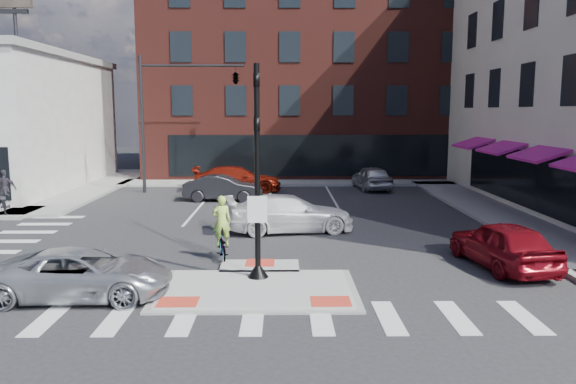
{
  "coord_description": "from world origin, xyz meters",
  "views": [
    {
      "loc": [
        0.7,
        -15.11,
        4.83
      ],
      "look_at": [
        0.9,
        4.35,
        2.0
      ],
      "focal_mm": 35.0,
      "sensor_mm": 36.0,
      "label": 1
    }
  ],
  "objects_px": {
    "white_pickup": "(290,214)",
    "pedestrian_a": "(1,197)",
    "pedestrian_b": "(5,188)",
    "bg_car_dark": "(223,188)",
    "silver_suv": "(82,274)",
    "bg_car_silver": "(372,177)",
    "cyclist": "(222,238)",
    "bg_car_red": "(237,179)",
    "red_sedan": "(503,244)"
  },
  "relations": [
    {
      "from": "silver_suv",
      "to": "white_pickup",
      "type": "distance_m",
      "value": 9.71
    },
    {
      "from": "silver_suv",
      "to": "pedestrian_a",
      "type": "bearing_deg",
      "value": 33.19
    },
    {
      "from": "red_sedan",
      "to": "bg_car_silver",
      "type": "distance_m",
      "value": 17.55
    },
    {
      "from": "silver_suv",
      "to": "cyclist",
      "type": "relative_size",
      "value": 2.18
    },
    {
      "from": "pedestrian_a",
      "to": "pedestrian_b",
      "type": "height_order",
      "value": "pedestrian_b"
    },
    {
      "from": "pedestrian_a",
      "to": "bg_car_silver",
      "type": "bearing_deg",
      "value": 22.51
    },
    {
      "from": "bg_car_silver",
      "to": "cyclist",
      "type": "xyz_separation_m",
      "value": [
        -7.5,
        -16.43,
        -0.03
      ]
    },
    {
      "from": "bg_car_silver",
      "to": "pedestrian_b",
      "type": "bearing_deg",
      "value": 14.31
    },
    {
      "from": "white_pickup",
      "to": "pedestrian_b",
      "type": "distance_m",
      "value": 14.67
    },
    {
      "from": "white_pickup",
      "to": "bg_car_red",
      "type": "distance_m",
      "value": 11.7
    },
    {
      "from": "bg_car_red",
      "to": "pedestrian_b",
      "type": "relative_size",
      "value": 2.81
    },
    {
      "from": "bg_car_red",
      "to": "white_pickup",
      "type": "bearing_deg",
      "value": -167.88
    },
    {
      "from": "pedestrian_b",
      "to": "bg_car_dark",
      "type": "bearing_deg",
      "value": 16.67
    },
    {
      "from": "white_pickup",
      "to": "cyclist",
      "type": "bearing_deg",
      "value": 141.96
    },
    {
      "from": "red_sedan",
      "to": "bg_car_red",
      "type": "distance_m",
      "value": 19.13
    },
    {
      "from": "silver_suv",
      "to": "bg_car_dark",
      "type": "xyz_separation_m",
      "value": [
        2.0,
        15.87,
        0.05
      ]
    },
    {
      "from": "bg_car_silver",
      "to": "pedestrian_a",
      "type": "bearing_deg",
      "value": 20.35
    },
    {
      "from": "bg_car_dark",
      "to": "pedestrian_a",
      "type": "distance_m",
      "value": 10.68
    },
    {
      "from": "bg_car_red",
      "to": "pedestrian_a",
      "type": "bearing_deg",
      "value": 126.96
    },
    {
      "from": "cyclist",
      "to": "pedestrian_a",
      "type": "xyz_separation_m",
      "value": [
        -10.72,
        7.2,
        0.25
      ]
    },
    {
      "from": "red_sedan",
      "to": "pedestrian_b",
      "type": "relative_size",
      "value": 2.33
    },
    {
      "from": "red_sedan",
      "to": "pedestrian_a",
      "type": "height_order",
      "value": "pedestrian_a"
    },
    {
      "from": "bg_car_dark",
      "to": "pedestrian_b",
      "type": "relative_size",
      "value": 2.23
    },
    {
      "from": "white_pickup",
      "to": "pedestrian_b",
      "type": "relative_size",
      "value": 2.74
    },
    {
      "from": "red_sedan",
      "to": "pedestrian_a",
      "type": "xyz_separation_m",
      "value": [
        -19.51,
        8.28,
        0.22
      ]
    },
    {
      "from": "red_sedan",
      "to": "bg_car_dark",
      "type": "height_order",
      "value": "red_sedan"
    },
    {
      "from": "red_sedan",
      "to": "white_pickup",
      "type": "xyz_separation_m",
      "value": [
        -6.52,
        5.28,
        -0.0
      ]
    },
    {
      "from": "silver_suv",
      "to": "white_pickup",
      "type": "xyz_separation_m",
      "value": [
        5.5,
        8.0,
        0.1
      ]
    },
    {
      "from": "red_sedan",
      "to": "bg_car_red",
      "type": "relative_size",
      "value": 0.83
    },
    {
      "from": "bg_car_dark",
      "to": "pedestrian_b",
      "type": "distance_m",
      "value": 10.69
    },
    {
      "from": "pedestrian_a",
      "to": "bg_car_red",
      "type": "bearing_deg",
      "value": 35.43
    },
    {
      "from": "white_pickup",
      "to": "pedestrian_a",
      "type": "height_order",
      "value": "pedestrian_a"
    },
    {
      "from": "bg_car_dark",
      "to": "pedestrian_a",
      "type": "height_order",
      "value": "pedestrian_a"
    },
    {
      "from": "red_sedan",
      "to": "white_pickup",
      "type": "height_order",
      "value": "red_sedan"
    },
    {
      "from": "bg_car_dark",
      "to": "bg_car_silver",
      "type": "bearing_deg",
      "value": -60.0
    },
    {
      "from": "pedestrian_a",
      "to": "silver_suv",
      "type": "bearing_deg",
      "value": -60.06
    },
    {
      "from": "pedestrian_a",
      "to": "pedestrian_b",
      "type": "relative_size",
      "value": 0.87
    },
    {
      "from": "silver_suv",
      "to": "pedestrian_b",
      "type": "bearing_deg",
      "value": 31.42
    },
    {
      "from": "silver_suv",
      "to": "bg_car_silver",
      "type": "distance_m",
      "value": 22.89
    },
    {
      "from": "silver_suv",
      "to": "pedestrian_b",
      "type": "height_order",
      "value": "pedestrian_b"
    },
    {
      "from": "white_pickup",
      "to": "cyclist",
      "type": "xyz_separation_m",
      "value": [
        -2.27,
        -4.2,
        -0.03
      ]
    },
    {
      "from": "red_sedan",
      "to": "bg_car_silver",
      "type": "xyz_separation_m",
      "value": [
        -1.29,
        17.5,
        -0.01
      ]
    },
    {
      "from": "bg_car_silver",
      "to": "bg_car_dark",
      "type": "bearing_deg",
      "value": 20.03
    },
    {
      "from": "red_sedan",
      "to": "cyclist",
      "type": "relative_size",
      "value": 2.06
    },
    {
      "from": "red_sedan",
      "to": "pedestrian_b",
      "type": "bearing_deg",
      "value": -36.13
    },
    {
      "from": "bg_car_silver",
      "to": "cyclist",
      "type": "relative_size",
      "value": 2.04
    },
    {
      "from": "silver_suv",
      "to": "pedestrian_b",
      "type": "distance_m",
      "value": 15.42
    },
    {
      "from": "red_sedan",
      "to": "white_pickup",
      "type": "bearing_deg",
      "value": -48.29
    },
    {
      "from": "bg_car_dark",
      "to": "pedestrian_b",
      "type": "height_order",
      "value": "pedestrian_b"
    },
    {
      "from": "pedestrian_a",
      "to": "pedestrian_b",
      "type": "bearing_deg",
      "value": 107.15
    }
  ]
}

